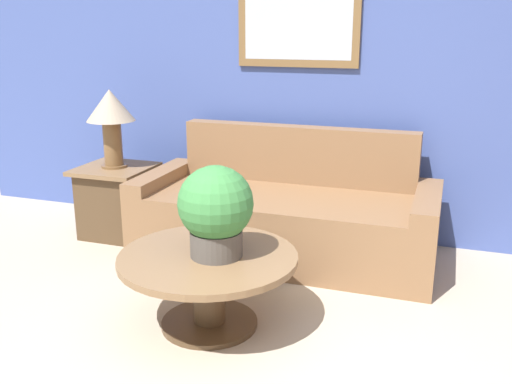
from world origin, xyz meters
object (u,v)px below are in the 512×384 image
at_px(couch_main, 285,216).
at_px(potted_plant_on_table, 216,209).
at_px(side_table, 117,200).
at_px(table_lamp, 111,113).
at_px(coffee_table, 208,274).

bearing_deg(couch_main, potted_plant_on_table, -92.78).
bearing_deg(side_table, table_lamp, 180.00).
relative_size(coffee_table, potted_plant_on_table, 1.97).
height_order(coffee_table, table_lamp, table_lamp).
bearing_deg(coffee_table, table_lamp, 139.18).
distance_m(table_lamp, potted_plant_on_table, 1.87).
relative_size(side_table, potted_plant_on_table, 1.12).
bearing_deg(couch_main, coffee_table, -95.27).
height_order(table_lamp, potted_plant_on_table, table_lamp).
relative_size(coffee_table, table_lamp, 1.63).
xyz_separation_m(side_table, table_lamp, (-0.00, 0.00, 0.74)).
bearing_deg(coffee_table, side_table, 139.18).
bearing_deg(couch_main, side_table, -178.19).
xyz_separation_m(coffee_table, potted_plant_on_table, (0.05, 0.00, 0.40)).
xyz_separation_m(side_table, potted_plant_on_table, (1.42, -1.17, 0.43)).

